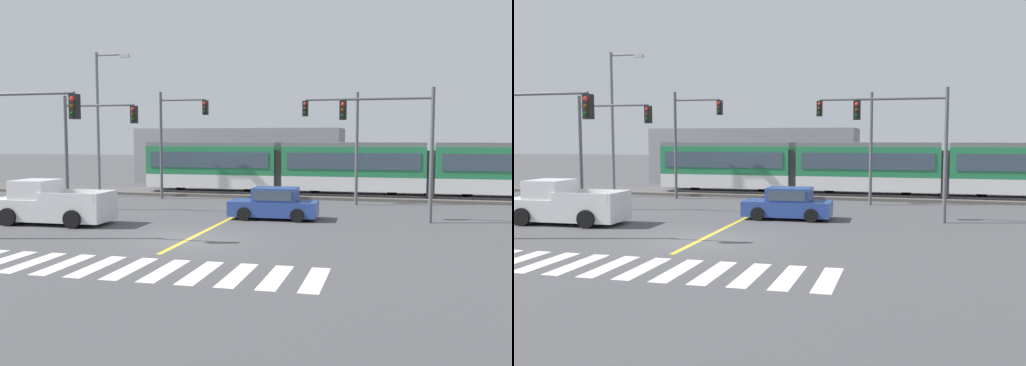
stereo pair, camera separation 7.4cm
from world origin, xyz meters
TOP-DOWN VIEW (x-y plane):
  - ground_plane at (0.00, 0.00)m, footprint 200.00×200.00m
  - track_bed at (0.00, 16.52)m, footprint 120.00×4.00m
  - rail_near at (0.00, 15.80)m, footprint 120.00×0.08m
  - rail_far at (0.00, 17.24)m, footprint 120.00×0.08m
  - light_rail_tram at (5.13, 16.51)m, footprint 28.00×2.64m
  - crosswalk_stripe_1 at (-4.40, -4.69)m, footprint 0.57×2.80m
  - crosswalk_stripe_2 at (-3.30, -4.68)m, footprint 0.57×2.80m
  - crosswalk_stripe_3 at (-2.20, -4.68)m, footprint 0.57×2.80m
  - crosswalk_stripe_4 at (-1.10, -4.68)m, footprint 0.57×2.80m
  - crosswalk_stripe_5 at (0.00, -4.67)m, footprint 0.57×2.80m
  - crosswalk_stripe_6 at (1.10, -4.67)m, footprint 0.57×2.80m
  - crosswalk_stripe_7 at (2.20, -4.66)m, footprint 0.57×2.80m
  - crosswalk_stripe_8 at (3.30, -4.66)m, footprint 0.57×2.80m
  - crosswalk_stripe_9 at (4.40, -4.66)m, footprint 0.57×2.80m
  - crosswalk_stripe_10 at (5.50, -4.65)m, footprint 0.57×2.80m
  - lane_centre_line at (0.00, 5.92)m, footprint 0.20×17.19m
  - sedan_crossing at (2.08, 6.07)m, footprint 4.24×1.99m
  - pickup_truck at (-7.46, 2.25)m, footprint 5.45×2.35m
  - traffic_light_mid_right at (7.83, 6.56)m, footprint 4.25×0.38m
  - traffic_light_mid_left at (-7.99, 6.64)m, footprint 4.25×0.38m
  - traffic_light_near_left at (-5.93, -1.52)m, footprint 3.75×0.38m
  - traffic_light_far_left at (-5.76, 13.03)m, footprint 3.25×0.38m
  - traffic_light_far_right at (4.55, 12.60)m, footprint 3.25×0.38m
  - street_lamp_west at (-11.06, 13.17)m, footprint 2.42×0.28m
  - building_backdrop_far at (-5.33, 27.11)m, footprint 17.71×6.00m

SIDE VIEW (x-z plane):
  - ground_plane at x=0.00m, z-range 0.00..0.00m
  - lane_centre_line at x=0.00m, z-range 0.00..0.01m
  - crosswalk_stripe_1 at x=-4.40m, z-range 0.00..0.01m
  - crosswalk_stripe_2 at x=-3.30m, z-range 0.00..0.01m
  - crosswalk_stripe_3 at x=-2.20m, z-range 0.00..0.01m
  - crosswalk_stripe_4 at x=-1.10m, z-range 0.00..0.01m
  - crosswalk_stripe_5 at x=0.00m, z-range 0.00..0.01m
  - crosswalk_stripe_6 at x=1.10m, z-range 0.00..0.01m
  - crosswalk_stripe_7 at x=2.20m, z-range 0.00..0.01m
  - crosswalk_stripe_8 at x=3.30m, z-range 0.00..0.01m
  - crosswalk_stripe_9 at x=4.40m, z-range 0.00..0.01m
  - crosswalk_stripe_10 at x=5.50m, z-range 0.00..0.01m
  - track_bed at x=0.00m, z-range 0.00..0.18m
  - rail_near at x=0.00m, z-range 0.18..0.28m
  - rail_far at x=0.00m, z-range 0.18..0.28m
  - sedan_crossing at x=2.08m, z-range -0.06..1.46m
  - pickup_truck at x=-7.46m, z-range -0.15..1.83m
  - light_rail_tram at x=5.13m, z-range 0.33..3.76m
  - building_backdrop_far at x=-5.33m, z-range 0.00..4.72m
  - traffic_light_near_left at x=-5.93m, z-range 0.96..6.89m
  - traffic_light_mid_left at x=-7.99m, z-range 0.97..7.09m
  - traffic_light_mid_right at x=7.83m, z-range 1.00..7.15m
  - traffic_light_far_right at x=4.55m, z-range 1.00..7.51m
  - traffic_light_far_left at x=-5.76m, z-range 0.99..7.78m
  - street_lamp_west at x=-11.06m, z-range 0.62..10.07m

